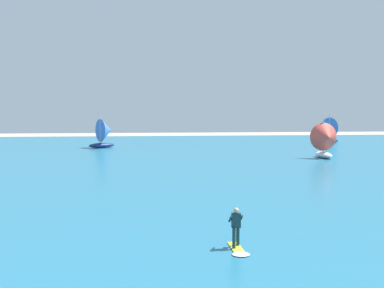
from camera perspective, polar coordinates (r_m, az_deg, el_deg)
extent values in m
cube|color=#236B89|center=(52.52, -4.29, -1.88)|extent=(160.00, 90.00, 0.10)
cube|color=yellow|center=(19.00, 5.58, -12.89)|extent=(0.46, 1.41, 0.05)
cylinder|color=#143338|center=(18.68, 5.34, -11.83)|extent=(0.14, 0.14, 0.80)
cylinder|color=#143338|center=(19.07, 5.83, -11.50)|extent=(0.14, 0.14, 0.80)
cube|color=#143338|center=(18.69, 5.61, -9.60)|extent=(0.36, 0.22, 0.60)
sphere|color=tan|center=(18.60, 5.61, -8.37)|extent=(0.22, 0.22, 0.22)
cylinder|color=#143338|center=(18.71, 4.89, -9.42)|extent=(0.10, 0.50, 0.39)
cylinder|color=#143338|center=(18.80, 6.22, -9.36)|extent=(0.10, 0.50, 0.39)
ellipsoid|color=white|center=(18.11, 6.23, -13.72)|extent=(0.71, 0.61, 0.08)
ellipsoid|color=navy|center=(79.37, 17.08, 0.37)|extent=(4.25, 3.32, 0.77)
cylinder|color=silver|center=(79.09, 17.03, 2.13)|extent=(0.13, 0.13, 4.10)
cone|color=#3F72CC|center=(79.82, 17.41, 1.99)|extent=(3.31, 3.88, 3.45)
ellipsoid|color=white|center=(55.04, 16.32, -1.32)|extent=(1.43, 3.93, 0.73)
cylinder|color=silver|center=(55.03, 16.30, 1.10)|extent=(0.12, 0.12, 3.90)
cone|color=#D84C3F|center=(54.26, 16.65, 0.84)|extent=(3.32, 1.78, 3.28)
ellipsoid|color=navy|center=(67.98, -11.37, -0.16)|extent=(4.20, 3.28, 0.76)
cylinder|color=silver|center=(67.76, -11.55, 1.86)|extent=(0.13, 0.13, 4.06)
cone|color=#3F72CC|center=(68.15, -10.87, 1.71)|extent=(3.27, 3.83, 3.41)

